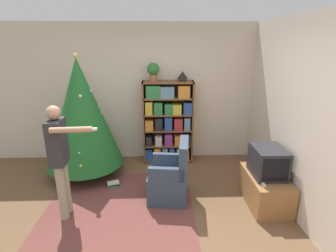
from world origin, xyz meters
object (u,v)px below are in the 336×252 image
at_px(armchair, 171,179).
at_px(table_lamp, 183,75).
at_px(bookshelf, 168,122).
at_px(standing_person, 60,154).
at_px(potted_plant, 153,71).
at_px(television, 268,162).
at_px(christmas_tree, 81,113).

relative_size(armchair, table_lamp, 4.60).
distance_m(bookshelf, standing_person, 2.21).
bearing_deg(bookshelf, potted_plant, 177.58).
relative_size(television, standing_person, 0.34).
relative_size(standing_person, table_lamp, 7.65).
xyz_separation_m(television, standing_person, (-2.78, -0.19, 0.25)).
bearing_deg(television, armchair, 173.26).
height_order(bookshelf, christmas_tree, christmas_tree).
bearing_deg(table_lamp, armchair, -101.35).
relative_size(television, table_lamp, 2.58).
height_order(bookshelf, potted_plant, potted_plant).
distance_m(potted_plant, table_lamp, 0.54).
xyz_separation_m(potted_plant, table_lamp, (0.53, 0.00, -0.09)).
height_order(armchair, standing_person, standing_person).
bearing_deg(armchair, potted_plant, -162.48).
xyz_separation_m(standing_person, potted_plant, (1.16, 1.70, 0.86)).
relative_size(christmas_tree, standing_person, 1.37).
distance_m(bookshelf, potted_plant, 0.99).
bearing_deg(television, bookshelf, 132.16).
relative_size(bookshelf, armchair, 1.70).
bearing_deg(bookshelf, standing_person, -130.25).
relative_size(bookshelf, table_lamp, 7.83).
distance_m(bookshelf, christmas_tree, 1.58).
height_order(television, armchair, armchair).
xyz_separation_m(christmas_tree, table_lamp, (1.72, 0.54, 0.55)).
bearing_deg(armchair, bookshelf, -173.47).
xyz_separation_m(armchair, standing_person, (-1.42, -0.35, 0.58)).
xyz_separation_m(christmas_tree, armchair, (1.45, -0.81, -0.79)).
height_order(bookshelf, standing_person, bookshelf).
xyz_separation_m(armchair, potted_plant, (-0.26, 1.35, 1.43)).
relative_size(armchair, potted_plant, 2.80).
bearing_deg(standing_person, television, 89.96).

